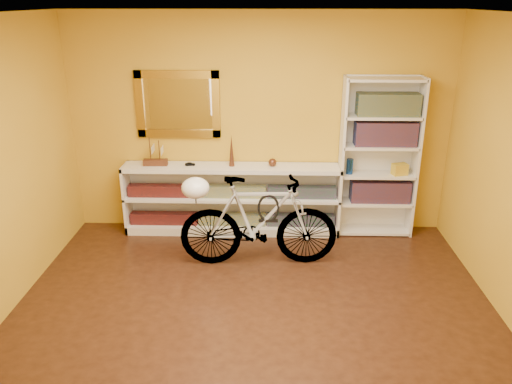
{
  "coord_description": "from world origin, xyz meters",
  "views": [
    {
      "loc": [
        0.13,
        -3.89,
        2.71
      ],
      "look_at": [
        0.0,
        0.7,
        0.95
      ],
      "focal_mm": 35.54,
      "sensor_mm": 36.0,
      "label": 1
    }
  ],
  "objects_px": {
    "bookcase": "(379,158)",
    "helmet": "(195,188)",
    "bicycle": "(259,221)",
    "console_unit": "(232,199)"
  },
  "relations": [
    {
      "from": "bookcase",
      "to": "helmet",
      "type": "height_order",
      "value": "bookcase"
    },
    {
      "from": "bicycle",
      "to": "helmet",
      "type": "distance_m",
      "value": 0.76
    },
    {
      "from": "console_unit",
      "to": "bookcase",
      "type": "xyz_separation_m",
      "value": [
        1.73,
        0.03,
        0.52
      ]
    },
    {
      "from": "console_unit",
      "to": "bicycle",
      "type": "bearing_deg",
      "value": -67.1
    },
    {
      "from": "bookcase",
      "to": "bicycle",
      "type": "relative_size",
      "value": 1.11
    },
    {
      "from": "bicycle",
      "to": "helmet",
      "type": "bearing_deg",
      "value": 90.0
    },
    {
      "from": "console_unit",
      "to": "bookcase",
      "type": "relative_size",
      "value": 1.37
    },
    {
      "from": "console_unit",
      "to": "helmet",
      "type": "relative_size",
      "value": 8.93
    },
    {
      "from": "bicycle",
      "to": "helmet",
      "type": "relative_size",
      "value": 5.87
    },
    {
      "from": "console_unit",
      "to": "bicycle",
      "type": "height_order",
      "value": "bicycle"
    }
  ]
}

